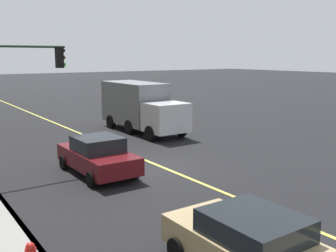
# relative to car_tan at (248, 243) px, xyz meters

# --- Properties ---
(ground) EXTENTS (200.00, 200.00, 0.00)m
(ground) POSITION_rel_car_tan_xyz_m (8.35, -3.25, -0.77)
(ground) COLOR black
(lane_stripe_center) EXTENTS (80.00, 0.16, 0.01)m
(lane_stripe_center) POSITION_rel_car_tan_xyz_m (8.35, -3.25, -0.77)
(lane_stripe_center) COLOR #D8CC4C
(lane_stripe_center) RESTS_ON ground
(car_tan) EXTENTS (3.95, 2.10, 1.49)m
(car_tan) POSITION_rel_car_tan_xyz_m (0.00, 0.00, 0.00)
(car_tan) COLOR tan
(car_tan) RESTS_ON ground
(car_maroon) EXTENTS (4.38, 2.08, 1.58)m
(car_maroon) POSITION_rel_car_tan_xyz_m (8.99, -0.52, 0.01)
(car_maroon) COLOR #591116
(car_maroon) RESTS_ON ground
(truck_gray) EXTENTS (7.34, 2.48, 3.15)m
(truck_gray) POSITION_rel_car_tan_xyz_m (16.10, -6.81, 0.88)
(truck_gray) COLOR silver
(truck_gray) RESTS_ON ground
(traffic_light_mast) EXTENTS (0.28, 4.09, 5.53)m
(traffic_light_mast) POSITION_rel_car_tan_xyz_m (11.22, 2.28, 3.03)
(traffic_light_mast) COLOR #1E3823
(traffic_light_mast) RESTS_ON ground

